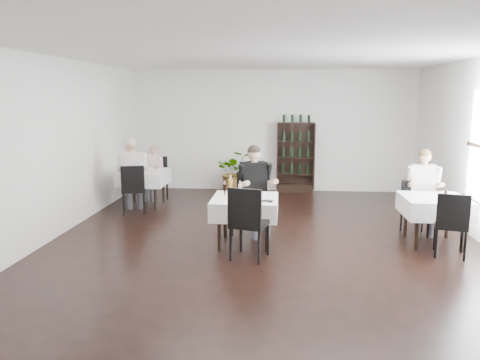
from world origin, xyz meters
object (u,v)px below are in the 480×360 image
at_px(wine_shelf, 296,158).
at_px(potted_tree, 236,171).
at_px(diner_main, 255,183).
at_px(main_table, 245,207).

height_order(wine_shelf, potted_tree, wine_shelf).
xyz_separation_m(potted_tree, diner_main, (0.69, -3.55, 0.37)).
height_order(main_table, potted_tree, potted_tree).
height_order(wine_shelf, diner_main, wine_shelf).
relative_size(wine_shelf, main_table, 1.70).
relative_size(wine_shelf, potted_tree, 1.67).
distance_m(wine_shelf, diner_main, 3.80).
bearing_deg(diner_main, wine_shelf, 78.26).
bearing_deg(potted_tree, wine_shelf, 6.88).
distance_m(potted_tree, diner_main, 3.63).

